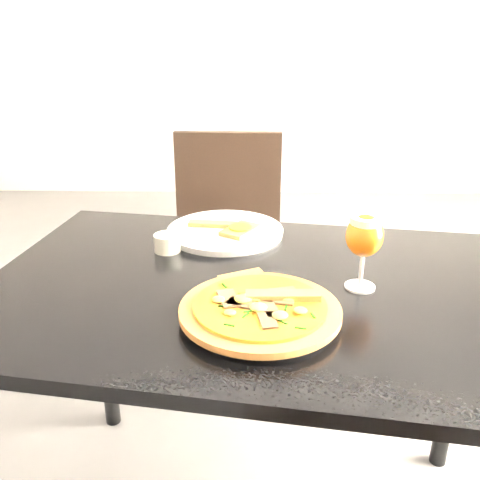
{
  "coord_description": "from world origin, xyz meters",
  "views": [
    {
      "loc": [
        -0.25,
        -1.21,
        1.28
      ],
      "look_at": [
        -0.27,
        -0.09,
        0.83
      ],
      "focal_mm": 40.0,
      "sensor_mm": 36.0,
      "label": 1
    }
  ],
  "objects_px": {
    "chair_far": "(227,247)",
    "beer_glass": "(365,236)",
    "pizza": "(261,308)",
    "dining_table": "(255,319)"
  },
  "relations": [
    {
      "from": "dining_table",
      "to": "beer_glass",
      "type": "relative_size",
      "value": 7.83
    },
    {
      "from": "pizza",
      "to": "beer_glass",
      "type": "distance_m",
      "value": 0.28
    },
    {
      "from": "chair_far",
      "to": "beer_glass",
      "type": "height_order",
      "value": "beer_glass"
    },
    {
      "from": "chair_far",
      "to": "pizza",
      "type": "xyz_separation_m",
      "value": [
        0.11,
        -0.94,
        0.27
      ]
    },
    {
      "from": "chair_far",
      "to": "pizza",
      "type": "relative_size",
      "value": 2.91
    },
    {
      "from": "dining_table",
      "to": "chair_far",
      "type": "xyz_separation_m",
      "value": [
        -0.1,
        0.79,
        -0.16
      ]
    },
    {
      "from": "chair_far",
      "to": "pizza",
      "type": "height_order",
      "value": "chair_far"
    },
    {
      "from": "chair_far",
      "to": "beer_glass",
      "type": "relative_size",
      "value": 5.47
    },
    {
      "from": "pizza",
      "to": "beer_glass",
      "type": "bearing_deg",
      "value": 32.73
    },
    {
      "from": "dining_table",
      "to": "pizza",
      "type": "height_order",
      "value": "pizza"
    }
  ]
}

